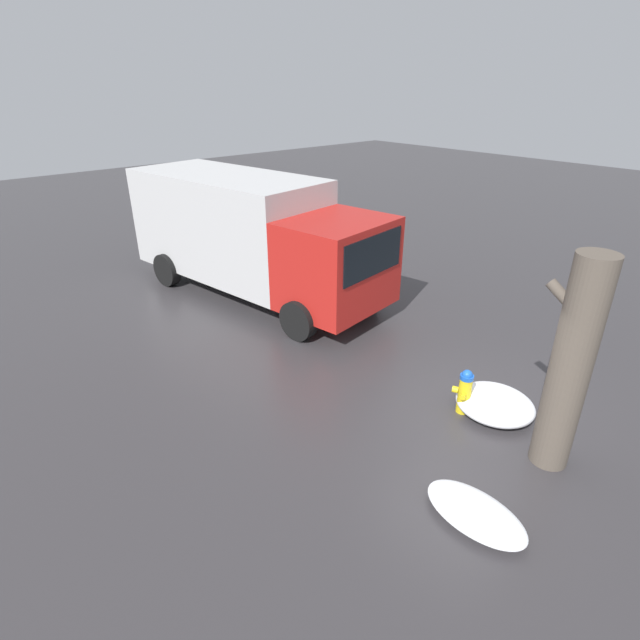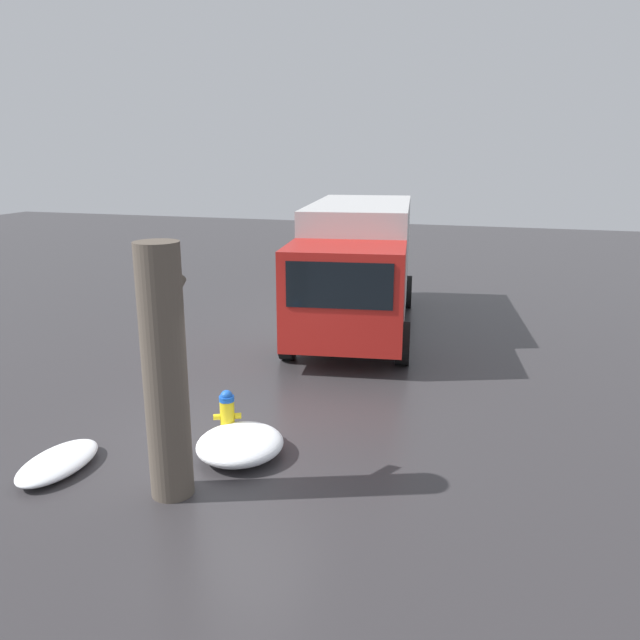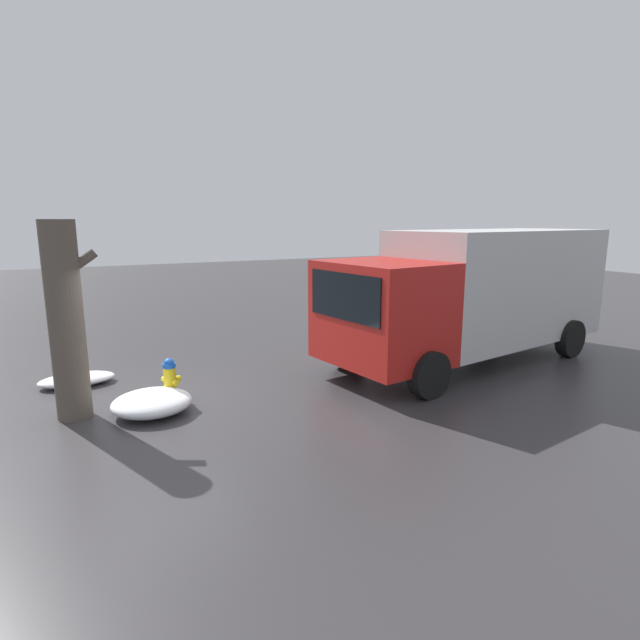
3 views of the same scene
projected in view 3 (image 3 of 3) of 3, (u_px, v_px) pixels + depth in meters
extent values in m
plane|color=#333033|center=(171.00, 402.00, 9.05)|extent=(60.00, 60.00, 0.00)
cylinder|color=yellow|center=(170.00, 385.00, 8.98)|extent=(0.22, 0.22, 0.66)
cylinder|color=blue|center=(169.00, 365.00, 8.91)|extent=(0.23, 0.23, 0.08)
sphere|color=blue|center=(169.00, 363.00, 8.90)|extent=(0.19, 0.19, 0.19)
cylinder|color=yellow|center=(177.00, 379.00, 9.09)|extent=(0.14, 0.14, 0.11)
cylinder|color=yellow|center=(165.00, 379.00, 9.06)|extent=(0.12, 0.13, 0.09)
cylinder|color=yellow|center=(175.00, 383.00, 8.87)|extent=(0.12, 0.13, 0.09)
cylinder|color=brown|center=(66.00, 322.00, 8.07)|extent=(0.55, 0.55, 3.27)
cylinder|color=brown|center=(78.00, 265.00, 8.00)|extent=(0.63, 0.15, 0.50)
cube|color=red|center=(382.00, 312.00, 9.91)|extent=(2.26, 2.66, 2.01)
cube|color=black|center=(344.00, 296.00, 9.27)|extent=(0.32, 2.01, 0.88)
cube|color=#BCBCBC|center=(496.00, 284.00, 11.95)|extent=(5.72, 3.16, 2.57)
cylinder|color=black|center=(429.00, 375.00, 9.20)|extent=(0.93, 0.40, 0.90)
cylinder|color=black|center=(348.00, 348.00, 11.12)|extent=(0.93, 0.40, 0.90)
cylinder|color=black|center=(570.00, 338.00, 12.02)|extent=(0.93, 0.40, 0.90)
cylinder|color=black|center=(486.00, 322.00, 13.94)|extent=(0.93, 0.40, 0.90)
ellipsoid|color=white|center=(77.00, 379.00, 10.00)|extent=(1.42, 0.79, 0.22)
ellipsoid|color=white|center=(152.00, 403.00, 8.51)|extent=(1.34, 1.25, 0.38)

